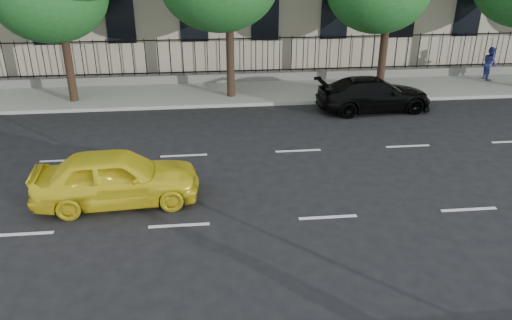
{
  "coord_description": "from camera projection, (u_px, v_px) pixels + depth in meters",
  "views": [
    {
      "loc": [
        -3.14,
        -8.84,
        7.08
      ],
      "look_at": [
        -1.91,
        3.0,
        1.57
      ],
      "focal_mm": 35.0,
      "sensor_mm": 36.0,
      "label": 1
    }
  ],
  "objects": [
    {
      "name": "yellow_taxi",
      "position": [
        117.0,
        177.0,
        13.97
      ],
      "size": [
        4.69,
        2.14,
        1.56
      ],
      "primitive_type": "imported",
      "rotation": [
        0.0,
        0.0,
        1.64
      ],
      "color": "yellow",
      "rests_on": "ground"
    },
    {
      "name": "black_sedan",
      "position": [
        374.0,
        94.0,
        21.25
      ],
      "size": [
        5.01,
        2.29,
        1.42
      ],
      "primitive_type": "imported",
      "rotation": [
        0.0,
        0.0,
        1.63
      ],
      "color": "black",
      "rests_on": "ground"
    },
    {
      "name": "iron_fence",
      "position": [
        268.0,
        70.0,
        25.14
      ],
      "size": [
        30.0,
        0.5,
        2.2
      ],
      "color": "slate",
      "rests_on": "far_sidewalk"
    },
    {
      "name": "lane_markings",
      "position": [
        311.0,
        180.0,
        15.53
      ],
      "size": [
        49.6,
        4.62,
        0.01
      ],
      "primitive_type": null,
      "color": "silver",
      "rests_on": "ground"
    },
    {
      "name": "pedestrian_far",
      "position": [
        490.0,
        63.0,
        25.08
      ],
      "size": [
        0.69,
        0.85,
        1.64
      ],
      "primitive_type": "imported",
      "rotation": [
        0.0,
        0.0,
        1.48
      ],
      "color": "navy",
      "rests_on": "far_sidewalk"
    },
    {
      "name": "far_sidewalk",
      "position": [
        272.0,
        91.0,
        23.85
      ],
      "size": [
        60.0,
        4.0,
        0.15
      ],
      "primitive_type": "cube",
      "color": "gray",
      "rests_on": "ground"
    },
    {
      "name": "ground",
      "position": [
        354.0,
        275.0,
        11.24
      ],
      "size": [
        120.0,
        120.0,
        0.0
      ],
      "primitive_type": "plane",
      "color": "black",
      "rests_on": "ground"
    }
  ]
}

